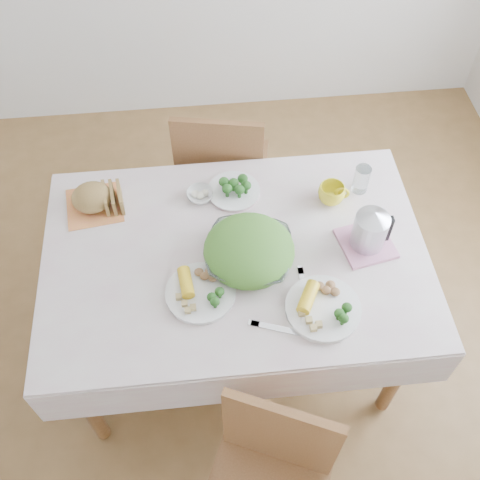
{
  "coord_description": "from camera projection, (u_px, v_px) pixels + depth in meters",
  "views": [
    {
      "loc": [
        -0.11,
        -1.25,
        2.55
      ],
      "look_at": [
        0.02,
        0.02,
        0.82
      ],
      "focal_mm": 42.0,
      "sensor_mm": 36.0,
      "label": 1
    }
  ],
  "objects": [
    {
      "name": "napkin",
      "position": [
        95.0,
        205.0,
        2.33
      ],
      "size": [
        0.25,
        0.25,
        0.0
      ],
      "primitive_type": "cube",
      "rotation": [
        0.0,
        0.0,
        0.13
      ],
      "color": "#E08242",
      "rests_on": "tablecloth"
    },
    {
      "name": "chair_far",
      "position": [
        224.0,
        168.0,
        2.86
      ],
      "size": [
        0.5,
        0.5,
        0.95
      ],
      "primitive_type": "cube",
      "rotation": [
        0.0,
        0.0,
        2.95
      ],
      "color": "brown",
      "rests_on": "floor"
    },
    {
      "name": "broccoli_plate",
      "position": [
        234.0,
        191.0,
        2.36
      ],
      "size": [
        0.23,
        0.23,
        0.02
      ],
      "primitive_type": "cylinder",
      "rotation": [
        0.0,
        0.0,
        0.05
      ],
      "color": "beige",
      "rests_on": "tablecloth"
    },
    {
      "name": "knife",
      "position": [
        277.0,
        328.0,
        1.99
      ],
      "size": [
        0.19,
        0.08,
        0.0
      ],
      "primitive_type": "cube",
      "rotation": [
        0.0,
        0.0,
        1.23
      ],
      "color": "silver",
      "rests_on": "tablecloth"
    },
    {
      "name": "bread_loaf",
      "position": [
        92.0,
        197.0,
        2.28
      ],
      "size": [
        0.21,
        0.2,
        0.1
      ],
      "primitive_type": "ellipsoid",
      "rotation": [
        0.0,
        0.0,
        0.32
      ],
      "color": "olive",
      "rests_on": "napkin"
    },
    {
      "name": "fork_right",
      "position": [
        304.0,
        288.0,
        2.09
      ],
      "size": [
        0.02,
        0.19,
        0.0
      ],
      "primitive_type": "cube",
      "rotation": [
        0.0,
        0.0,
        -0.0
      ],
      "color": "silver",
      "rests_on": "tablecloth"
    },
    {
      "name": "electric_kettle",
      "position": [
        371.0,
        226.0,
        2.11
      ],
      "size": [
        0.14,
        0.14,
        0.18
      ],
      "primitive_type": "cylinder",
      "rotation": [
        0.0,
        0.0,
        0.04
      ],
      "color": "#B2B5BA",
      "rests_on": "pink_tray"
    },
    {
      "name": "yellow_mug",
      "position": [
        331.0,
        194.0,
        2.31
      ],
      "size": [
        0.14,
        0.14,
        0.09
      ],
      "primitive_type": "imported",
      "rotation": [
        0.0,
        0.0,
        -0.27
      ],
      "color": "yellow",
      "rests_on": "tablecloth"
    },
    {
      "name": "fork_left",
      "position": [
        204.0,
        303.0,
        2.05
      ],
      "size": [
        0.05,
        0.18,
        0.0
      ],
      "primitive_type": "cube",
      "rotation": [
        0.0,
        0.0,
        0.18
      ],
      "color": "silver",
      "rests_on": "tablecloth"
    },
    {
      "name": "fruit_bowl",
      "position": [
        200.0,
        195.0,
        2.34
      ],
      "size": [
        0.13,
        0.13,
        0.04
      ],
      "primitive_type": "imported",
      "rotation": [
        0.0,
        0.0,
        -0.14
      ],
      "color": "white",
      "rests_on": "tablecloth"
    },
    {
      "name": "salad_bowl",
      "position": [
        249.0,
        254.0,
        2.14
      ],
      "size": [
        0.39,
        0.39,
        0.08
      ],
      "primitive_type": "imported",
      "rotation": [
        0.0,
        0.0,
        -0.21
      ],
      "color": "white",
      "rests_on": "tablecloth"
    },
    {
      "name": "dinner_plate_left",
      "position": [
        201.0,
        293.0,
        2.07
      ],
      "size": [
        0.31,
        0.31,
        0.02
      ],
      "primitive_type": "cylinder",
      "rotation": [
        0.0,
        0.0,
        -0.23
      ],
      "color": "white",
      "rests_on": "tablecloth"
    },
    {
      "name": "dinner_plate_right",
      "position": [
        323.0,
        309.0,
        2.03
      ],
      "size": [
        0.39,
        0.39,
        0.02
      ],
      "primitive_type": "cylinder",
      "rotation": [
        0.0,
        0.0,
        -0.84
      ],
      "color": "white",
      "rests_on": "tablecloth"
    },
    {
      "name": "glass_tumbler",
      "position": [
        361.0,
        179.0,
        2.33
      ],
      "size": [
        0.08,
        0.08,
        0.13
      ],
      "primitive_type": "cylinder",
      "rotation": [
        0.0,
        0.0,
        0.16
      ],
      "color": "white",
      "rests_on": "tablecloth"
    },
    {
      "name": "floor",
      "position": [
        236.0,
        341.0,
        2.8
      ],
      "size": [
        3.6,
        3.6,
        0.0
      ],
      "primitive_type": "plane",
      "color": "olive",
      "rests_on": "ground"
    },
    {
      "name": "pink_tray",
      "position": [
        366.0,
        243.0,
        2.2
      ],
      "size": [
        0.23,
        0.23,
        0.02
      ],
      "primitive_type": "cube",
      "rotation": [
        0.0,
        0.0,
        0.2
      ],
      "color": "pink",
      "rests_on": "tablecloth"
    },
    {
      "name": "tablecloth",
      "position": [
        235.0,
        254.0,
        2.19
      ],
      "size": [
        1.5,
        1.0,
        0.01
      ],
      "primitive_type": "cube",
      "color": "beige",
      "rests_on": "dining_table"
    },
    {
      "name": "dining_table",
      "position": [
        236.0,
        303.0,
        2.5
      ],
      "size": [
        1.4,
        0.9,
        0.75
      ],
      "primitive_type": "cube",
      "color": "brown",
      "rests_on": "floor"
    }
  ]
}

